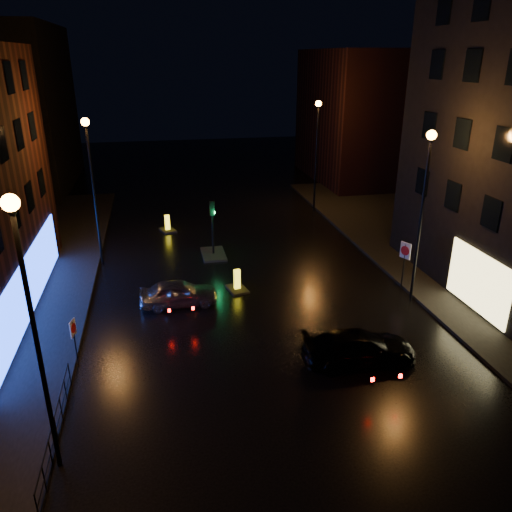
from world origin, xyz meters
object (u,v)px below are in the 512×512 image
object	(u,v)px
silver_hatchback	(179,293)
bollard_far	(168,227)
road_sign_left	(73,332)
road_sign_right	(405,255)
dark_sedan	(359,348)
bollard_near	(237,286)
traffic_signal	(213,247)

from	to	relation	value
silver_hatchback	bollard_far	size ratio (longest dim) A/B	2.48
road_sign_left	road_sign_right	size ratio (longest dim) A/B	0.78
dark_sedan	silver_hatchback	bearing A→B (deg)	48.53
bollard_near	road_sign_right	distance (m)	8.79
dark_sedan	bollard_far	world-z (taller)	dark_sedan
silver_hatchback	road_sign_left	distance (m)	6.20
traffic_signal	bollard_far	bearing A→B (deg)	116.54
bollard_near	road_sign_right	xyz separation A→B (m)	(8.48, -1.59, 1.69)
road_sign_left	bollard_near	bearing A→B (deg)	51.05
silver_hatchback	bollard_near	size ratio (longest dim) A/B	2.55
silver_hatchback	bollard_far	world-z (taller)	silver_hatchback
road_sign_right	bollard_far	bearing A→B (deg)	-70.17
silver_hatchback	bollard_far	distance (m)	11.42
bollard_far	road_sign_left	size ratio (longest dim) A/B	0.75
traffic_signal	bollard_near	bearing A→B (deg)	-83.24
silver_hatchback	bollard_near	world-z (taller)	silver_hatchback
road_sign_left	dark_sedan	bearing A→B (deg)	3.80
bollard_far	road_sign_right	size ratio (longest dim) A/B	0.59
dark_sedan	road_sign_right	xyz separation A→B (m)	(4.82, 5.91, 1.29)
dark_sedan	bollard_near	distance (m)	8.35
bollard_far	road_sign_right	bearing A→B (deg)	-62.88
road_sign_left	road_sign_right	xyz separation A→B (m)	(15.79, 3.91, 0.43)
traffic_signal	bollard_near	size ratio (longest dim) A/B	2.33
silver_hatchback	dark_sedan	xyz separation A→B (m)	(6.74, -6.43, 0.02)
bollard_near	road_sign_left	bearing A→B (deg)	-155.18
traffic_signal	bollard_far	distance (m)	5.79
silver_hatchback	road_sign_left	size ratio (longest dim) A/B	1.86
traffic_signal	silver_hatchback	distance (m)	6.71
silver_hatchback	bollard_near	distance (m)	3.28
traffic_signal	bollard_far	world-z (taller)	traffic_signal
traffic_signal	dark_sedan	world-z (taller)	traffic_signal
dark_sedan	bollard_near	bearing A→B (deg)	28.24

